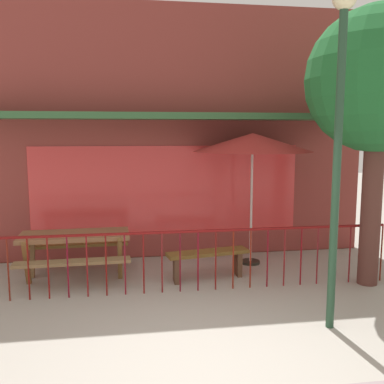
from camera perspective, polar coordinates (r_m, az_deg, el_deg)
ground at (r=5.15m, az=1.40°, el=-20.73°), size 40.00×40.00×0.00m
pub_storefront at (r=8.69m, az=-3.44°, el=7.66°), size 8.02×1.23×4.88m
patio_fence_front at (r=6.74m, az=-1.57°, el=-7.65°), size 6.76×0.04×0.97m
picnic_table_left at (r=7.62m, az=-15.11°, el=-6.47°), size 1.85×1.42×0.79m
patio_umbrella at (r=8.03m, az=7.94°, el=6.40°), size 2.18×2.18×2.45m
patio_bench at (r=7.40m, az=2.09°, el=-8.70°), size 1.43×0.56×0.48m
street_tree at (r=7.46m, az=23.27°, el=13.07°), size 2.25×2.25×4.39m
street_lamp at (r=5.54m, az=18.76°, el=9.72°), size 0.28×0.28×4.14m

